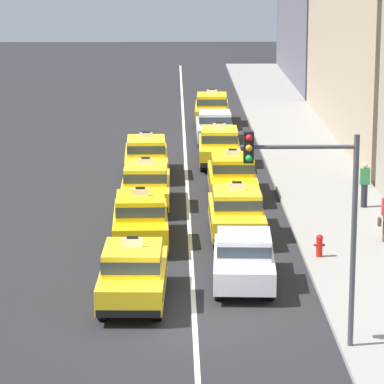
# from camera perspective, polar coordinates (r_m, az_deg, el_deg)

# --- Properties ---
(ground_plane) EXTENTS (160.00, 160.00, 0.00)m
(ground_plane) POSITION_cam_1_polar(r_m,az_deg,el_deg) (30.43, 0.13, -6.61)
(ground_plane) COLOR #232326
(lane_stripe_left_right) EXTENTS (0.14, 80.00, 0.01)m
(lane_stripe_left_right) POSITION_cam_1_polar(r_m,az_deg,el_deg) (49.72, -0.30, 1.15)
(lane_stripe_left_right) COLOR silver
(lane_stripe_left_right) RESTS_ON ground
(sidewalk_curb) EXTENTS (4.00, 90.00, 0.15)m
(sidewalk_curb) POSITION_cam_1_polar(r_m,az_deg,el_deg) (45.24, 6.88, -0.05)
(sidewalk_curb) COLOR gray
(sidewalk_curb) RESTS_ON ground
(taxi_left_nearest) EXTENTS (1.93, 4.60, 1.96)m
(taxi_left_nearest) POSITION_cam_1_polar(r_m,az_deg,el_deg) (31.78, -3.00, -4.10)
(taxi_left_nearest) COLOR black
(taxi_left_nearest) RESTS_ON ground
(taxi_left_second) EXTENTS (1.92, 4.60, 1.96)m
(taxi_left_second) POSITION_cam_1_polar(r_m,az_deg,el_deg) (37.79, -2.62, -1.32)
(taxi_left_second) COLOR black
(taxi_left_second) RESTS_ON ground
(taxi_left_third) EXTENTS (1.82, 4.56, 1.96)m
(taxi_left_third) POSITION_cam_1_polar(r_m,az_deg,el_deg) (42.78, -2.35, 0.38)
(taxi_left_third) COLOR black
(taxi_left_third) RESTS_ON ground
(taxi_left_fourth) EXTENTS (1.92, 4.60, 1.96)m
(taxi_left_fourth) POSITION_cam_1_polar(r_m,az_deg,el_deg) (48.31, -2.33, 1.84)
(taxi_left_fourth) COLOR black
(taxi_left_fourth) RESTS_ON ground
(sedan_right_nearest) EXTENTS (1.96, 4.38, 1.58)m
(sedan_right_nearest) POSITION_cam_1_polar(r_m,az_deg,el_deg) (33.32, 2.64, -3.33)
(sedan_right_nearest) COLOR black
(sedan_right_nearest) RESTS_ON ground
(taxi_right_second) EXTENTS (1.82, 4.56, 1.96)m
(taxi_right_second) POSITION_cam_1_polar(r_m,az_deg,el_deg) (38.64, 2.27, -0.99)
(taxi_right_second) COLOR black
(taxi_right_second) RESTS_ON ground
(taxi_right_third) EXTENTS (1.83, 4.56, 1.96)m
(taxi_right_third) POSITION_cam_1_polar(r_m,az_deg,el_deg) (44.44, 2.05, 0.86)
(taxi_right_third) COLOR black
(taxi_right_third) RESTS_ON ground
(taxi_right_fourth) EXTENTS (1.91, 4.60, 1.96)m
(taxi_right_fourth) POSITION_cam_1_polar(r_m,az_deg,el_deg) (50.64, 1.39, 2.37)
(taxi_right_fourth) COLOR black
(taxi_right_fourth) RESTS_ON ground
(sedan_right_fifth) EXTENTS (1.76, 4.30, 1.58)m
(sedan_right_fifth) POSITION_cam_1_polar(r_m,az_deg,el_deg) (55.98, 1.15, 3.36)
(sedan_right_fifth) COLOR black
(sedan_right_fifth) RESTS_ON ground
(taxi_right_sixth) EXTENTS (1.96, 4.62, 1.96)m
(taxi_right_sixth) POSITION_cam_1_polar(r_m,az_deg,el_deg) (61.58, 1.01, 4.27)
(taxi_right_sixth) COLOR black
(taxi_right_sixth) RESTS_ON ground
(pedestrian_near_crosswalk) EXTENTS (0.36, 0.24, 1.70)m
(pedestrian_near_crosswalk) POSITION_cam_1_polar(r_m,az_deg,el_deg) (42.60, 8.73, 0.37)
(pedestrian_near_crosswalk) COLOR #23232D
(pedestrian_near_crosswalk) RESTS_ON sidewalk_curb
(fire_hydrant) EXTENTS (0.36, 0.22, 0.73)m
(fire_hydrant) POSITION_cam_1_polar(r_m,az_deg,el_deg) (36.00, 6.47, -2.66)
(fire_hydrant) COLOR red
(fire_hydrant) RESTS_ON sidewalk_curb
(traffic_light_pole) EXTENTS (2.87, 0.33, 5.58)m
(traffic_light_pole) POSITION_cam_1_polar(r_m,az_deg,el_deg) (27.43, 6.26, -0.54)
(traffic_light_pole) COLOR #47474C
(traffic_light_pole) RESTS_ON ground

